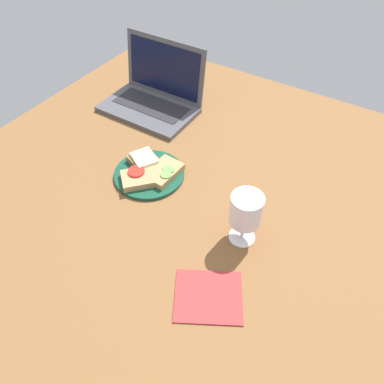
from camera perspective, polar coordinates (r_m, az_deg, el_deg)
wooden_table at (r=112.31cm, az=-1.18°, el=0.35°), size 140.00×140.00×3.00cm
plate at (r=114.82cm, az=-6.54°, el=2.71°), size 21.36×21.36×1.12cm
sandwich_with_tomato at (r=111.59cm, az=-8.20°, el=2.13°), size 12.37×12.44×2.68cm
sandwich_with_cucumber at (r=112.73cm, az=-4.35°, el=3.08°), size 8.54×12.01×2.50cm
sandwich_with_cheese at (r=116.76cm, az=-7.27°, el=4.80°), size 11.11×10.25×2.91cm
wine_glass at (r=91.77cm, az=8.20°, el=-2.97°), size 8.10×8.10×15.31cm
laptop at (r=141.73cm, az=-5.87°, el=14.41°), size 33.83×23.64×22.55cm
napkin at (r=89.79cm, az=2.53°, el=-15.58°), size 20.24×19.41×0.40cm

